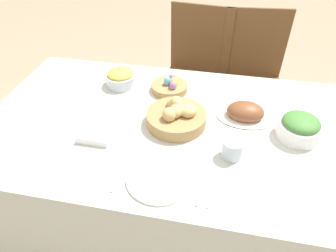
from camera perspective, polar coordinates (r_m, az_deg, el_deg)
The scene contains 15 objects.
ground_plane at distance 1.86m, azimuth -0.01°, elevation -16.95°, with size 12.00×12.00×0.00m, color tan.
dining_table at distance 1.57m, azimuth -0.01°, elevation -9.64°, with size 1.65×0.96×0.72m.
chair_far_right at distance 2.12m, azimuth 15.56°, elevation 8.60°, with size 0.46×0.46×0.94m.
chair_far_center at distance 2.11m, azimuth 5.12°, elevation 9.91°, with size 0.47×0.47×0.94m.
bread_basket at distance 1.29m, azimuth 1.77°, elevation 2.04°, with size 0.26×0.26×0.11m.
egg_basket at distance 1.52m, azimuth 0.32°, elevation 7.60°, with size 0.18×0.18×0.08m.
ham_platter at distance 1.37m, azimuth 14.49°, elevation 2.47°, with size 0.25×0.18×0.08m.
green_salad_bowl at distance 1.33m, azimuth 23.77°, elevation -0.25°, with size 0.17×0.17×0.10m.
pineapple_bowl at distance 1.57m, azimuth -8.96°, elevation 9.09°, with size 0.15×0.15×0.09m.
dinner_plate at distance 1.08m, azimuth -1.60°, elevation -9.80°, with size 0.24×0.24×0.01m.
fork at distance 1.12m, azimuth -9.02°, elevation -8.67°, with size 0.02×0.19×0.00m.
knife at distance 1.07m, azimuth 6.19°, elevation -10.99°, with size 0.02×0.19×0.00m.
spoon at distance 1.07m, azimuth 7.81°, elevation -11.19°, with size 0.02×0.19×0.00m.
drinking_cup at distance 1.16m, azimuth 12.17°, elevation -4.26°, with size 0.08×0.08×0.08m.
butter_dish at distance 1.26m, azimuth -13.71°, elevation -1.95°, with size 0.13×0.08×0.03m.
Camera 1 is at (0.20, -1.01, 1.54)m, focal length 32.00 mm.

